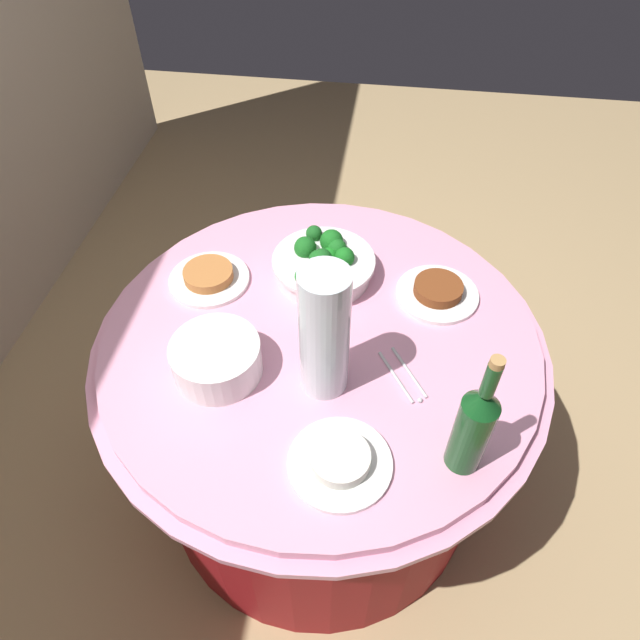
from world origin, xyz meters
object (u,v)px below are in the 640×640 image
decorative_fruit_vase (324,340)px  serving_tongs (404,377)px  broccoli_bowl (324,264)px  wine_bottle (473,427)px  plate_stack (216,359)px  food_plate_stir_fry (438,291)px  label_placard_front (331,327)px  food_plate_peanuts (209,277)px  food_plate_rice (340,461)px

decorative_fruit_vase → serving_tongs: decorative_fruit_vase is taller
broccoli_bowl → wine_bottle: 0.64m
decorative_fruit_vase → plate_stack: bearing=90.8°
food_plate_stir_fry → label_placard_front: 0.32m
broccoli_bowl → food_plate_peanuts: 0.32m
broccoli_bowl → plate_stack: (-0.36, 0.20, 0.00)m
plate_stack → food_plate_peanuts: size_ratio=0.95×
food_plate_stir_fry → label_placard_front: bearing=124.3°
label_placard_front → food_plate_rice: bearing=-169.9°
plate_stack → food_plate_rice: (-0.20, -0.31, -0.03)m
plate_stack → wine_bottle: 0.59m
food_plate_stir_fry → food_plate_rice: bearing=159.5°
plate_stack → decorative_fruit_vase: bearing=-89.2°
food_plate_rice → food_plate_peanuts: size_ratio=1.00×
broccoli_bowl → serving_tongs: (-0.32, -0.23, -0.04)m
label_placard_front → plate_stack: bearing=120.7°
food_plate_rice → plate_stack: bearing=56.9°
broccoli_bowl → wine_bottle: (-0.52, -0.36, 0.08)m
label_placard_front → decorative_fruit_vase: bearing=-179.6°
wine_bottle → food_plate_stir_fry: (0.48, 0.05, -0.11)m
broccoli_bowl → decorative_fruit_vase: decorative_fruit_vase is taller
plate_stack → decorative_fruit_vase: 0.27m
broccoli_bowl → plate_stack: 0.41m
wine_bottle → serving_tongs: bearing=33.2°
label_placard_front → serving_tongs: bearing=-120.2°
plate_stack → wine_bottle: size_ratio=0.62×
food_plate_stir_fry → broccoli_bowl: bearing=83.8°
food_plate_peanuts → label_placard_front: (-0.15, -0.36, 0.02)m
plate_stack → food_plate_stir_fry: (0.33, -0.51, -0.03)m
wine_bottle → food_plate_peanuts: 0.82m
food_plate_rice → label_placard_front: (0.35, 0.06, 0.02)m
broccoli_bowl → food_plate_rice: (-0.57, -0.11, -0.03)m
food_plate_rice → food_plate_peanuts: bearing=39.9°
plate_stack → food_plate_peanuts: plate_stack is taller
food_plate_stir_fry → label_placard_front: label_placard_front is taller
food_plate_stir_fry → food_plate_peanuts: bearing=92.8°
plate_stack → wine_bottle: wine_bottle is taller
broccoli_bowl → food_plate_rice: bearing=-168.9°
serving_tongs → food_plate_stir_fry: food_plate_stir_fry is taller
plate_stack → food_plate_rice: plate_stack is taller
food_plate_rice → broccoli_bowl: bearing=11.1°
wine_bottle → label_placard_front: bearing=45.9°
wine_bottle → decorative_fruit_vase: 0.35m
decorative_fruit_vase → label_placard_front: 0.19m
plate_stack → food_plate_stir_fry: 0.61m
plate_stack → wine_bottle: bearing=-105.5°
decorative_fruit_vase → label_placard_front: (0.14, 0.00, -0.12)m
food_plate_rice → label_placard_front: size_ratio=4.00×
serving_tongs → food_plate_peanuts: food_plate_peanuts is taller
wine_bottle → decorative_fruit_vase: bearing=62.9°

